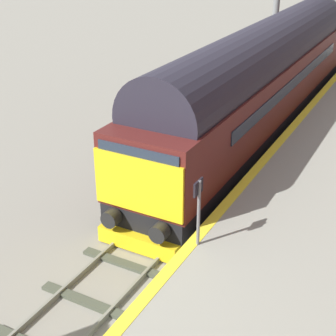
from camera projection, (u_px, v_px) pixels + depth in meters
The scene contains 5 objects.
ground_plane at pixel (169, 221), 15.13m from camera, with size 140.00×140.00×0.00m, color gray.
track_main at pixel (169, 219), 15.10m from camera, with size 2.50×60.00×0.15m.
station_platform at pixel (287, 239), 13.37m from camera, with size 4.00×44.00×1.01m.
diesel_locomotive at pixel (263, 76), 20.46m from camera, with size 2.74×20.11×4.68m.
platform_number_sign at pixel (198, 202), 11.77m from camera, with size 0.10×0.44×1.75m.
Camera 1 is at (6.10, -11.35, 8.08)m, focal length 53.34 mm.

